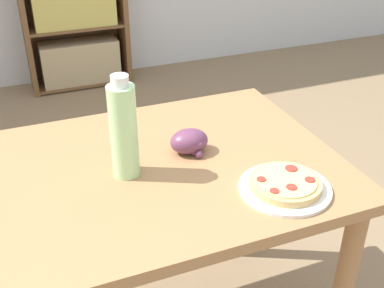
{
  "coord_description": "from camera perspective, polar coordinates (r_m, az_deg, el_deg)",
  "views": [
    {
      "loc": [
        -0.18,
        -1.21,
        1.5
      ],
      "look_at": [
        0.25,
        -0.12,
        0.83
      ],
      "focal_mm": 45.0,
      "sensor_mm": 36.0,
      "label": 1
    }
  ],
  "objects": [
    {
      "name": "dining_table",
      "position": [
        1.4,
        -11.0,
        -7.42
      ],
      "size": [
        1.4,
        0.78,
        0.77
      ],
      "color": "#A37549",
      "rests_on": "ground_plane"
    },
    {
      "name": "pizza_on_plate",
      "position": [
        1.29,
        10.98,
        -4.83
      ],
      "size": [
        0.24,
        0.24,
        0.04
      ],
      "color": "white",
      "rests_on": "dining_table"
    },
    {
      "name": "grape_bunch",
      "position": [
        1.42,
        -0.35,
        0.3
      ],
      "size": [
        0.12,
        0.11,
        0.07
      ],
      "color": "#6B3856",
      "rests_on": "dining_table"
    },
    {
      "name": "drink_bottle",
      "position": [
        1.28,
        -8.11,
        1.66
      ],
      "size": [
        0.07,
        0.07,
        0.29
      ],
      "color": "#B7EAA3",
      "rests_on": "dining_table"
    },
    {
      "name": "bookshelf",
      "position": [
        3.79,
        -13.99,
        16.12
      ],
      "size": [
        0.76,
        0.31,
        1.37
      ],
      "color": "brown",
      "rests_on": "ground_plane"
    }
  ]
}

